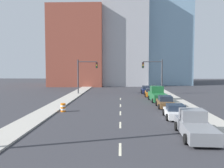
# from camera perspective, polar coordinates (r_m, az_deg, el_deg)

# --- Properties ---
(sidewalk_left) EXTENTS (2.50, 90.84, 0.14)m
(sidewalk_left) POSITION_cam_1_polar(r_m,az_deg,el_deg) (54.25, -6.86, -1.38)
(sidewalk_left) COLOR #ADA89E
(sidewalk_left) RESTS_ON ground
(sidewalk_right) EXTENTS (2.50, 90.84, 0.14)m
(sidewalk_right) POSITION_cam_1_polar(r_m,az_deg,el_deg) (54.25, 10.78, -1.42)
(sidewalk_right) COLOR #ADA89E
(sidewalk_right) RESTS_ON ground
(lane_stripe_at_7m) EXTENTS (0.16, 2.40, 0.01)m
(lane_stripe_at_7m) POSITION_cam_1_polar(r_m,az_deg,el_deg) (15.85, 1.87, -14.62)
(lane_stripe_at_7m) COLOR beige
(lane_stripe_at_7m) RESTS_ON ground
(lane_stripe_at_13m) EXTENTS (0.16, 2.40, 0.01)m
(lane_stripe_at_13m) POSITION_cam_1_polar(r_m,az_deg,el_deg) (22.01, 1.91, -9.32)
(lane_stripe_at_13m) COLOR beige
(lane_stripe_at_13m) RESTS_ON ground
(lane_stripe_at_19m) EXTENTS (0.16, 2.40, 0.01)m
(lane_stripe_at_19m) POSITION_cam_1_polar(r_m,az_deg,el_deg) (27.42, 1.92, -6.68)
(lane_stripe_at_19m) COLOR beige
(lane_stripe_at_19m) RESTS_ON ground
(lane_stripe_at_24m) EXTENTS (0.16, 2.40, 0.01)m
(lane_stripe_at_24m) POSITION_cam_1_polar(r_m,az_deg,el_deg) (32.75, 1.94, -4.94)
(lane_stripe_at_24m) COLOR beige
(lane_stripe_at_24m) RESTS_ON ground
(lane_stripe_at_31m) EXTENTS (0.16, 2.40, 0.01)m
(lane_stripe_at_31m) POSITION_cam_1_polar(r_m,az_deg,el_deg) (39.53, 1.95, -3.41)
(lane_stripe_at_31m) COLOR beige
(lane_stripe_at_31m) RESTS_ON ground
(building_brick_left) EXTENTS (14.00, 16.00, 20.84)m
(building_brick_left) POSITION_cam_1_polar(r_m,az_deg,el_deg) (70.75, -7.61, 8.24)
(building_brick_left) COLOR brown
(building_brick_left) RESTS_ON ground
(building_office_center) EXTENTS (12.00, 20.00, 26.05)m
(building_office_center) POSITION_cam_1_polar(r_m,az_deg,el_deg) (74.01, 2.88, 10.10)
(building_office_center) COLOR #A8A8AD
(building_office_center) RESTS_ON ground
(building_glass_right) EXTENTS (13.00, 20.00, 40.89)m
(building_glass_right) POSITION_cam_1_polar(r_m,az_deg,el_deg) (80.16, 11.75, 14.91)
(building_glass_right) COLOR #7A9EB7
(building_glass_right) RESTS_ON ground
(traffic_signal_left) EXTENTS (3.77, 0.35, 6.41)m
(traffic_signal_left) POSITION_cam_1_polar(r_m,az_deg,el_deg) (46.35, -6.54, 2.72)
(traffic_signal_left) COLOR #38383D
(traffic_signal_left) RESTS_ON ground
(traffic_signal_right) EXTENTS (3.77, 0.35, 6.41)m
(traffic_signal_right) POSITION_cam_1_polar(r_m,az_deg,el_deg) (46.30, 10.12, 2.68)
(traffic_signal_right) COLOR #38383D
(traffic_signal_right) RESTS_ON ground
(traffic_barrel) EXTENTS (0.56, 0.56, 0.95)m
(traffic_barrel) POSITION_cam_1_polar(r_m,az_deg,el_deg) (28.77, -11.12, -5.30)
(traffic_barrel) COLOR orange
(traffic_barrel) RESTS_ON ground
(pickup_truck_gray) EXTENTS (2.50, 5.88, 1.87)m
(pickup_truck_gray) POSITION_cam_1_polar(r_m,az_deg,el_deg) (19.29, 18.38, -9.08)
(pickup_truck_gray) COLOR slate
(pickup_truck_gray) RESTS_ON ground
(sedan_white) EXTENTS (2.30, 4.32, 1.36)m
(sedan_white) POSITION_cam_1_polar(r_m,az_deg,el_deg) (25.53, 14.29, -6.17)
(sedan_white) COLOR silver
(sedan_white) RESTS_ON ground
(sedan_brown) EXTENTS (2.14, 4.50, 1.46)m
(sedan_brown) POSITION_cam_1_polar(r_m,az_deg,el_deg) (31.81, 12.07, -4.09)
(sedan_brown) COLOR brown
(sedan_brown) RESTS_ON ground
(pickup_truck_green) EXTENTS (2.50, 5.82, 2.18)m
(pickup_truck_green) POSITION_cam_1_polar(r_m,az_deg,el_deg) (37.54, 10.38, -2.53)
(pickup_truck_green) COLOR #1E6033
(pickup_truck_green) RESTS_ON ground
(sedan_orange) EXTENTS (2.18, 4.34, 1.37)m
(sedan_orange) POSITION_cam_1_polar(r_m,az_deg,el_deg) (43.50, 8.77, -1.96)
(sedan_orange) COLOR orange
(sedan_orange) RESTS_ON ground
(sedan_navy) EXTENTS (2.27, 4.66, 1.43)m
(sedan_navy) POSITION_cam_1_polar(r_m,az_deg,el_deg) (48.61, 7.90, -1.30)
(sedan_navy) COLOR #141E47
(sedan_navy) RESTS_ON ground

